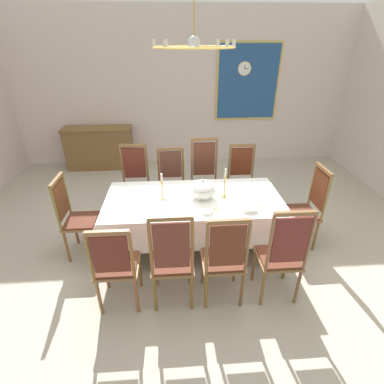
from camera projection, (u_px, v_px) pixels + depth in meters
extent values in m
cube|color=#B6AB97|center=(194.00, 249.00, 3.97)|extent=(7.15, 6.52, 0.04)
cube|color=beige|center=(182.00, 90.00, 6.11)|extent=(7.15, 0.08, 3.18)
cylinder|color=brown|center=(112.00, 248.00, 3.39)|extent=(0.07, 0.07, 0.74)
cylinder|color=brown|center=(277.00, 240.00, 3.51)|extent=(0.07, 0.07, 0.74)
cylinder|color=brown|center=(122.00, 211.00, 4.12)|extent=(0.07, 0.07, 0.74)
cylinder|color=brown|center=(259.00, 206.00, 4.24)|extent=(0.07, 0.07, 0.74)
cube|color=brown|center=(194.00, 203.00, 3.66)|extent=(2.10, 0.91, 0.08)
cube|color=brown|center=(194.00, 199.00, 3.63)|extent=(2.22, 1.03, 0.03)
cube|color=white|center=(194.00, 198.00, 3.62)|extent=(2.24, 1.05, 0.00)
cube|color=white|center=(197.00, 236.00, 3.27)|extent=(2.24, 0.00, 0.43)
cube|color=white|center=(191.00, 193.00, 4.18)|extent=(2.24, 0.00, 0.43)
cube|color=white|center=(107.00, 216.00, 3.66)|extent=(0.00, 1.05, 0.43)
cube|color=white|center=(277.00, 209.00, 3.79)|extent=(0.00, 1.05, 0.43)
cylinder|color=brown|center=(106.00, 272.00, 3.22)|extent=(0.04, 0.04, 0.47)
cylinder|color=brown|center=(140.00, 270.00, 3.25)|extent=(0.04, 0.04, 0.47)
cylinder|color=brown|center=(99.00, 297.00, 2.91)|extent=(0.04, 0.04, 0.47)
cylinder|color=brown|center=(137.00, 295.00, 2.93)|extent=(0.04, 0.04, 0.47)
cube|color=brown|center=(118.00, 266.00, 2.96)|extent=(0.44, 0.42, 0.03)
cube|color=#572B1D|center=(118.00, 264.00, 2.95)|extent=(0.40, 0.38, 0.02)
cylinder|color=brown|center=(90.00, 258.00, 2.64)|extent=(0.03, 0.03, 0.55)
cylinder|color=brown|center=(132.00, 256.00, 2.67)|extent=(0.03, 0.03, 0.55)
cube|color=#56241B|center=(110.00, 254.00, 2.64)|extent=(0.34, 0.02, 0.42)
cube|color=brown|center=(107.00, 233.00, 2.53)|extent=(0.40, 0.04, 0.04)
cylinder|color=brown|center=(148.00, 208.00, 4.43)|extent=(0.04, 0.04, 0.47)
cylinder|color=brown|center=(123.00, 209.00, 4.41)|extent=(0.04, 0.04, 0.47)
cylinder|color=brown|center=(149.00, 197.00, 4.75)|extent=(0.04, 0.04, 0.47)
cylinder|color=brown|center=(126.00, 198.00, 4.73)|extent=(0.04, 0.04, 0.47)
cube|color=brown|center=(135.00, 189.00, 4.46)|extent=(0.44, 0.42, 0.03)
cube|color=#572B1D|center=(135.00, 188.00, 4.45)|extent=(0.40, 0.38, 0.02)
cylinder|color=brown|center=(147.00, 165.00, 4.48)|extent=(0.03, 0.03, 0.64)
cylinder|color=brown|center=(122.00, 165.00, 4.46)|extent=(0.03, 0.03, 0.64)
cube|color=#5C261C|center=(134.00, 163.00, 4.46)|extent=(0.34, 0.02, 0.49)
cube|color=brown|center=(133.00, 145.00, 4.32)|extent=(0.40, 0.04, 0.04)
cylinder|color=brown|center=(156.00, 270.00, 3.26)|extent=(0.04, 0.04, 0.47)
cylinder|color=brown|center=(190.00, 268.00, 3.28)|extent=(0.04, 0.04, 0.47)
cylinder|color=brown|center=(155.00, 294.00, 2.94)|extent=(0.04, 0.04, 0.47)
cylinder|color=brown|center=(192.00, 292.00, 2.96)|extent=(0.04, 0.04, 0.47)
cube|color=brown|center=(173.00, 263.00, 2.99)|extent=(0.44, 0.42, 0.03)
cube|color=#572B1D|center=(172.00, 261.00, 2.98)|extent=(0.40, 0.38, 0.02)
cylinder|color=brown|center=(151.00, 250.00, 2.65)|extent=(0.03, 0.03, 0.68)
cylinder|color=brown|center=(192.00, 248.00, 2.67)|extent=(0.03, 0.03, 0.68)
cube|color=#5B2B21|center=(171.00, 246.00, 2.64)|extent=(0.34, 0.02, 0.51)
cube|color=brown|center=(170.00, 218.00, 2.50)|extent=(0.40, 0.04, 0.04)
cylinder|color=brown|center=(184.00, 207.00, 4.47)|extent=(0.04, 0.04, 0.47)
cylinder|color=brown|center=(160.00, 208.00, 4.44)|extent=(0.04, 0.04, 0.47)
cylinder|color=brown|center=(183.00, 196.00, 4.78)|extent=(0.04, 0.04, 0.47)
cylinder|color=brown|center=(161.00, 197.00, 4.76)|extent=(0.04, 0.04, 0.47)
cube|color=brown|center=(172.00, 188.00, 4.50)|extent=(0.44, 0.42, 0.03)
cube|color=#572B1D|center=(172.00, 187.00, 4.49)|extent=(0.40, 0.38, 0.02)
cylinder|color=brown|center=(183.00, 166.00, 4.54)|extent=(0.03, 0.03, 0.57)
cylinder|color=brown|center=(159.00, 167.00, 4.51)|extent=(0.03, 0.03, 0.57)
cube|color=#563325|center=(171.00, 165.00, 4.51)|extent=(0.34, 0.02, 0.43)
cube|color=brown|center=(170.00, 149.00, 4.39)|extent=(0.40, 0.04, 0.04)
cylinder|color=brown|center=(202.00, 267.00, 3.29)|extent=(0.04, 0.04, 0.47)
cylinder|color=brown|center=(235.00, 266.00, 3.31)|extent=(0.04, 0.04, 0.47)
cylinder|color=brown|center=(206.00, 292.00, 2.97)|extent=(0.04, 0.04, 0.47)
cylinder|color=brown|center=(242.00, 290.00, 3.00)|extent=(0.04, 0.04, 0.47)
cube|color=brown|center=(222.00, 261.00, 3.03)|extent=(0.44, 0.42, 0.03)
cube|color=#572B1D|center=(223.00, 259.00, 3.01)|extent=(0.40, 0.38, 0.02)
cylinder|color=brown|center=(207.00, 250.00, 2.69)|extent=(0.03, 0.03, 0.62)
cylinder|color=brown|center=(248.00, 248.00, 2.72)|extent=(0.03, 0.03, 0.62)
cube|color=#582A1B|center=(228.00, 246.00, 2.69)|extent=(0.34, 0.02, 0.47)
cube|color=brown|center=(229.00, 222.00, 2.56)|extent=(0.40, 0.04, 0.04)
cylinder|color=brown|center=(218.00, 206.00, 4.50)|extent=(0.04, 0.04, 0.47)
cylinder|color=brown|center=(194.00, 207.00, 4.48)|extent=(0.04, 0.04, 0.47)
cylinder|color=brown|center=(215.00, 195.00, 4.82)|extent=(0.04, 0.04, 0.47)
cylinder|color=brown|center=(192.00, 196.00, 4.79)|extent=(0.04, 0.04, 0.47)
cube|color=brown|center=(205.00, 187.00, 4.53)|extent=(0.44, 0.42, 0.03)
cube|color=#572B1D|center=(205.00, 186.00, 4.52)|extent=(0.40, 0.38, 0.02)
cylinder|color=brown|center=(216.00, 161.00, 4.53)|extent=(0.03, 0.03, 0.71)
cylinder|color=brown|center=(192.00, 161.00, 4.51)|extent=(0.03, 0.03, 0.71)
cube|color=#542D1E|center=(204.00, 159.00, 4.51)|extent=(0.34, 0.02, 0.54)
cube|color=brown|center=(205.00, 139.00, 4.35)|extent=(0.40, 0.04, 0.04)
cylinder|color=brown|center=(254.00, 265.00, 3.33)|extent=(0.04, 0.04, 0.47)
cylinder|color=brown|center=(286.00, 263.00, 3.35)|extent=(0.04, 0.04, 0.47)
cylinder|color=brown|center=(263.00, 289.00, 3.01)|extent=(0.04, 0.04, 0.47)
cylinder|color=brown|center=(298.00, 287.00, 3.03)|extent=(0.04, 0.04, 0.47)
cube|color=brown|center=(278.00, 258.00, 3.06)|extent=(0.44, 0.42, 0.03)
cube|color=#572B1D|center=(278.00, 256.00, 3.05)|extent=(0.40, 0.38, 0.02)
cylinder|color=brown|center=(270.00, 244.00, 2.72)|extent=(0.03, 0.03, 0.68)
cylinder|color=brown|center=(310.00, 242.00, 2.74)|extent=(0.03, 0.03, 0.68)
cube|color=#5D2520|center=(290.00, 241.00, 2.71)|extent=(0.34, 0.02, 0.52)
cube|color=brown|center=(296.00, 213.00, 2.57)|extent=(0.40, 0.04, 0.04)
cylinder|color=brown|center=(255.00, 205.00, 4.54)|extent=(0.04, 0.04, 0.47)
cylinder|color=brown|center=(232.00, 205.00, 4.51)|extent=(0.04, 0.04, 0.47)
cylinder|color=brown|center=(250.00, 194.00, 4.85)|extent=(0.04, 0.04, 0.47)
cylinder|color=brown|center=(228.00, 195.00, 4.83)|extent=(0.04, 0.04, 0.47)
cube|color=brown|center=(242.00, 186.00, 4.57)|extent=(0.44, 0.42, 0.03)
cube|color=#572B1D|center=(242.00, 185.00, 4.55)|extent=(0.40, 0.38, 0.02)
cylinder|color=brown|center=(253.00, 163.00, 4.60)|extent=(0.03, 0.03, 0.60)
cylinder|color=brown|center=(229.00, 164.00, 4.57)|extent=(0.03, 0.03, 0.60)
cube|color=#5D2816|center=(241.00, 162.00, 4.57)|extent=(0.34, 0.02, 0.46)
cube|color=brown|center=(243.00, 146.00, 4.44)|extent=(0.40, 0.04, 0.04)
cylinder|color=brown|center=(102.00, 228.00, 3.97)|extent=(0.04, 0.04, 0.47)
cylinder|color=brown|center=(96.00, 246.00, 3.64)|extent=(0.04, 0.04, 0.47)
cylinder|color=brown|center=(75.00, 229.00, 3.95)|extent=(0.04, 0.04, 0.47)
cylinder|color=brown|center=(67.00, 247.00, 3.61)|extent=(0.04, 0.04, 0.47)
cube|color=brown|center=(82.00, 222.00, 3.67)|extent=(0.42, 0.44, 0.03)
cube|color=#572B1D|center=(81.00, 220.00, 3.66)|extent=(0.38, 0.40, 0.02)
cylinder|color=brown|center=(66.00, 194.00, 3.69)|extent=(0.03, 0.03, 0.59)
cylinder|color=brown|center=(56.00, 210.00, 3.35)|extent=(0.03, 0.03, 0.59)
cube|color=brown|center=(61.00, 200.00, 3.50)|extent=(0.02, 0.34, 0.45)
cube|color=brown|center=(56.00, 180.00, 3.38)|extent=(0.04, 0.40, 0.04)
cylinder|color=brown|center=(289.00, 237.00, 3.79)|extent=(0.04, 0.04, 0.47)
cylinder|color=brown|center=(280.00, 221.00, 4.12)|extent=(0.04, 0.04, 0.47)
cylinder|color=brown|center=(316.00, 236.00, 3.81)|extent=(0.04, 0.04, 0.47)
cylinder|color=brown|center=(304.00, 220.00, 4.15)|extent=(0.04, 0.04, 0.47)
cube|color=brown|center=(300.00, 213.00, 3.85)|extent=(0.42, 0.44, 0.03)
cube|color=#572B1D|center=(301.00, 212.00, 3.84)|extent=(0.38, 0.40, 0.02)
cylinder|color=brown|center=(326.00, 199.00, 3.54)|extent=(0.03, 0.03, 0.63)
cylinder|color=brown|center=(312.00, 185.00, 3.88)|extent=(0.03, 0.03, 0.63)
cube|color=#5E2B18|center=(319.00, 189.00, 3.69)|extent=(0.02, 0.34, 0.48)
cube|color=brown|center=(324.00, 169.00, 3.56)|extent=(0.04, 0.40, 0.04)
cylinder|color=white|center=(203.00, 197.00, 3.63)|extent=(0.17, 0.17, 0.02)
ellipsoid|color=white|center=(203.00, 191.00, 3.59)|extent=(0.32, 0.32, 0.14)
ellipsoid|color=white|center=(203.00, 186.00, 3.55)|extent=(0.28, 0.28, 0.11)
sphere|color=brown|center=(203.00, 181.00, 3.52)|extent=(0.03, 0.03, 0.03)
cylinder|color=gold|center=(163.00, 198.00, 3.60)|extent=(0.07, 0.07, 0.02)
cylinder|color=gold|center=(162.00, 190.00, 3.54)|extent=(0.02, 0.02, 0.22)
cone|color=gold|center=(162.00, 182.00, 3.48)|extent=(0.04, 0.04, 0.02)
cylinder|color=silver|center=(162.00, 177.00, 3.46)|extent=(0.02, 0.02, 0.10)
cylinder|color=gold|center=(224.00, 196.00, 3.64)|extent=(0.07, 0.07, 0.02)
cylinder|color=gold|center=(225.00, 187.00, 3.58)|extent=(0.02, 0.02, 0.26)
cone|color=gold|center=(225.00, 177.00, 3.51)|extent=(0.04, 0.04, 0.02)
cylinder|color=silver|center=(226.00, 173.00, 3.49)|extent=(0.02, 0.02, 0.10)
cylinder|color=white|center=(206.00, 211.00, 3.31)|extent=(0.16, 0.16, 0.03)
cylinder|color=white|center=(206.00, 211.00, 3.31)|extent=(0.13, 0.13, 0.02)
torus|color=brown|center=(206.00, 211.00, 3.31)|extent=(0.15, 0.15, 0.01)
cylinder|color=white|center=(249.00, 208.00, 3.35)|extent=(0.19, 0.19, 0.05)
cylinder|color=white|center=(249.00, 208.00, 3.35)|extent=(0.16, 0.16, 0.03)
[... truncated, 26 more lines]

